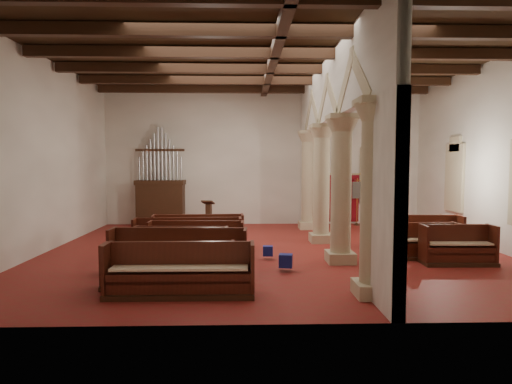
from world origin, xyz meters
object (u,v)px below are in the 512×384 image
object	(u,v)px
lectern	(209,217)
pipe_organ	(161,195)
aisle_pew_0	(458,251)
processional_banner	(357,208)
nave_pew_0	(180,278)

from	to	relation	value
lectern	pipe_organ	bearing A→B (deg)	175.92
pipe_organ	aisle_pew_0	bearing A→B (deg)	-37.77
processional_banner	nave_pew_0	distance (m)	11.71
pipe_organ	lectern	distance (m)	2.44
nave_pew_0	aisle_pew_0	distance (m)	7.58
lectern	aisle_pew_0	world-z (taller)	lectern
lectern	nave_pew_0	bearing A→B (deg)	-73.14
pipe_organ	nave_pew_0	size ratio (longest dim) A/B	1.43
lectern	nave_pew_0	size ratio (longest dim) A/B	0.39
pipe_organ	lectern	size ratio (longest dim) A/B	3.66
pipe_organ	lectern	world-z (taller)	pipe_organ
lectern	processional_banner	bearing A→B (deg)	22.65
pipe_organ	lectern	bearing A→B (deg)	-19.94
pipe_organ	nave_pew_0	bearing A→B (deg)	-76.87
processional_banner	nave_pew_0	xyz separation A→B (m)	(-6.32, -9.86, -0.39)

